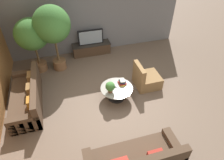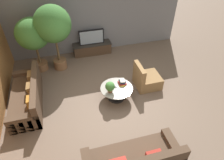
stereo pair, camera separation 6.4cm
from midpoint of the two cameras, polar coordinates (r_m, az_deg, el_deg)
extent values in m
plane|color=brown|center=(6.31, 0.47, -5.96)|extent=(24.00, 24.00, 0.00)
cube|color=slate|center=(8.17, -6.01, 17.86)|extent=(7.40, 0.12, 3.00)
cube|color=#473323|center=(8.44, -5.43, 8.98)|extent=(1.52, 0.48, 0.45)
cube|color=#2D2823|center=(8.33, -5.52, 10.25)|extent=(1.55, 0.50, 0.02)
cube|color=black|center=(8.19, -5.66, 12.14)|extent=(1.00, 0.08, 0.60)
cube|color=#99A8B7|center=(8.15, -5.60, 12.01)|extent=(0.92, 0.00, 0.54)
cube|color=black|center=(8.32, -5.53, 10.38)|extent=(0.30, 0.13, 0.02)
cylinder|color=black|center=(6.41, 1.55, -4.94)|extent=(0.55, 0.55, 0.02)
cylinder|color=black|center=(6.28, 1.58, -3.72)|extent=(0.10, 0.10, 0.40)
cylinder|color=gray|center=(6.14, 1.61, -2.31)|extent=(1.00, 1.00, 0.02)
cube|color=#4C3828|center=(6.59, -22.91, -4.97)|extent=(0.84, 2.20, 0.42)
cube|color=#4C3828|center=(6.26, -20.85, -1.74)|extent=(0.16, 2.20, 0.42)
cube|color=#4C3828|center=(7.32, -22.68, 0.71)|extent=(0.84, 0.20, 0.54)
cube|color=#4C3828|center=(5.86, -23.49, -11.23)|extent=(0.84, 0.20, 0.54)
cube|color=olive|center=(6.74, -22.01, 0.63)|extent=(0.12, 0.36, 0.33)
cube|color=olive|center=(6.33, -22.14, -2.39)|extent=(0.16, 0.33, 0.31)
cube|color=orange|center=(5.94, -22.27, -5.85)|extent=(0.13, 0.29, 0.27)
cube|color=#4C3828|center=(5.16, 16.97, -18.47)|extent=(0.20, 0.84, 0.54)
cube|color=#B23328|center=(4.62, 12.07, -20.46)|extent=(0.33, 0.14, 0.30)
cube|color=olive|center=(6.84, 10.36, -0.20)|extent=(0.80, 0.76, 0.40)
cube|color=olive|center=(6.45, 8.13, 2.23)|extent=(0.14, 0.76, 0.46)
cylinder|color=brown|center=(7.96, -19.34, 3.91)|extent=(0.50, 0.50, 0.29)
cylinder|color=brown|center=(7.72, -20.06, 6.65)|extent=(0.08, 0.08, 0.62)
ellipsoid|color=#3D7533|center=(7.32, -21.56, 12.23)|extent=(1.13, 1.13, 1.08)
cylinder|color=brown|center=(7.80, -14.29, 4.56)|extent=(0.47, 0.47, 0.36)
cylinder|color=brown|center=(7.50, -14.98, 8.10)|extent=(0.08, 0.08, 0.78)
ellipsoid|color=#3D7533|center=(7.04, -16.39, 15.10)|extent=(1.22, 1.22, 1.25)
cylinder|color=brown|center=(5.97, -0.25, -3.04)|extent=(0.15, 0.15, 0.09)
sphere|color=#3D7533|center=(5.86, -0.25, -1.85)|extent=(0.29, 0.29, 0.29)
cube|color=gold|center=(6.28, 3.08, -0.96)|extent=(0.22, 0.33, 0.02)
cube|color=#A32823|center=(6.27, 3.23, -0.81)|extent=(0.25, 0.24, 0.02)
cube|color=#2D4C84|center=(6.26, 3.31, -0.51)|extent=(0.19, 0.21, 0.04)
cube|color=#232326|center=(6.22, 3.22, -0.34)|extent=(0.19, 0.19, 0.04)
cube|color=beige|center=(6.22, 3.28, -0.05)|extent=(0.18, 0.24, 0.02)
cube|color=black|center=(6.17, 1.01, -1.78)|extent=(0.10, 0.16, 0.02)
camera|label=1|loc=(0.03, -89.70, 0.25)|focal=32.00mm
camera|label=2|loc=(0.03, 90.30, -0.25)|focal=32.00mm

